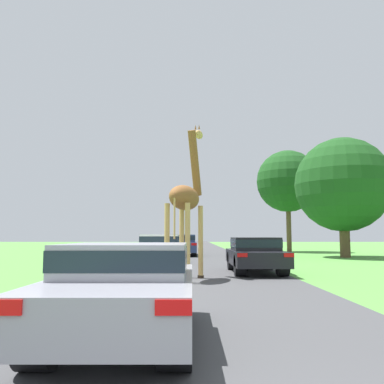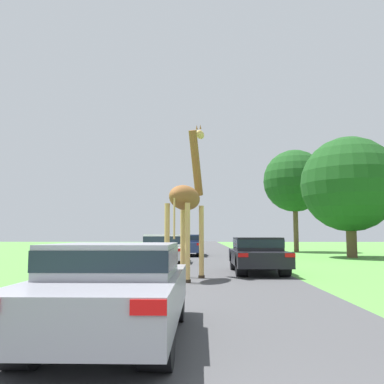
% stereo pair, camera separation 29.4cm
% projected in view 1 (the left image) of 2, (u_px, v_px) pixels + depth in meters
% --- Properties ---
extents(road, '(6.62, 120.00, 0.00)m').
position_uv_depth(road, '(192.00, 253.00, 30.81)').
color(road, '#424244').
rests_on(road, ground).
extents(giraffe_near_road, '(1.31, 2.70, 5.16)m').
position_uv_depth(giraffe_near_road, '(187.00, 199.00, 12.68)').
color(giraffe_near_road, tan).
rests_on(giraffe_near_road, ground).
extents(car_lead_maroon, '(1.72, 3.94, 1.24)m').
position_uv_depth(car_lead_maroon, '(127.00, 287.00, 5.32)').
color(car_lead_maroon, gray).
rests_on(car_lead_maroon, ground).
extents(car_queue_right, '(1.99, 4.52, 1.38)m').
position_uv_depth(car_queue_right, '(160.00, 248.00, 19.89)').
color(car_queue_right, silver).
rests_on(car_queue_right, ground).
extents(car_queue_left, '(1.77, 4.28, 1.27)m').
position_uv_depth(car_queue_left, '(256.00, 253.00, 14.72)').
color(car_queue_left, black).
rests_on(car_queue_left, ground).
extents(car_far_ahead, '(1.84, 4.75, 1.39)m').
position_uv_depth(car_far_ahead, '(183.00, 244.00, 27.11)').
color(car_far_ahead, navy).
rests_on(car_far_ahead, ground).
extents(tree_left_edge, '(5.09, 5.09, 8.33)m').
position_uv_depth(tree_left_edge, '(288.00, 181.00, 33.49)').
color(tree_left_edge, brown).
rests_on(tree_left_edge, ground).
extents(tree_centre_back, '(5.82, 5.82, 7.39)m').
position_uv_depth(tree_centre_back, '(343.00, 185.00, 25.13)').
color(tree_centre_back, brown).
rests_on(tree_centre_back, ground).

